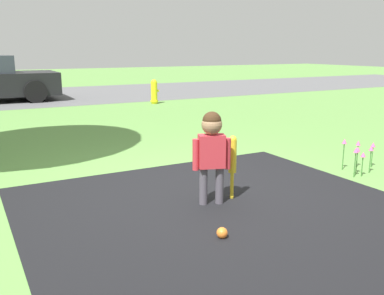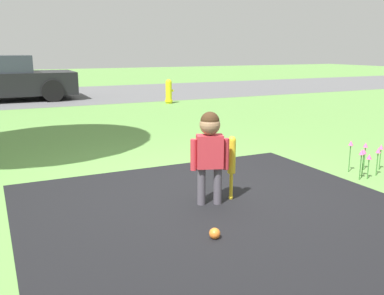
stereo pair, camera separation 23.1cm
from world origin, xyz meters
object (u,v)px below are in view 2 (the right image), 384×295
(sports_ball, at_px, (215,233))
(fire_hydrant, at_px, (169,92))
(parked_car, at_px, (4,79))
(child, at_px, (210,145))
(baseball_bat, at_px, (232,159))

(sports_ball, distance_m, fire_hydrant, 8.87)
(fire_hydrant, relative_size, parked_car, 0.17)
(fire_hydrant, bearing_deg, child, -109.68)
(fire_hydrant, xyz_separation_m, parked_car, (-4.13, 2.75, 0.30))
(baseball_bat, xyz_separation_m, fire_hydrant, (2.45, 7.57, -0.10))
(fire_hydrant, height_order, parked_car, parked_car)
(baseball_bat, height_order, fire_hydrant, fire_hydrant)
(baseball_bat, xyz_separation_m, sports_ball, (-0.60, -0.75, -0.38))
(sports_ball, relative_size, fire_hydrant, 0.14)
(child, bearing_deg, parked_car, 117.30)
(child, xyz_separation_m, baseball_bat, (0.27, 0.03, -0.17))
(sports_ball, height_order, fire_hydrant, fire_hydrant)
(child, relative_size, baseball_bat, 1.40)
(baseball_bat, distance_m, parked_car, 10.46)
(baseball_bat, bearing_deg, child, -172.67)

